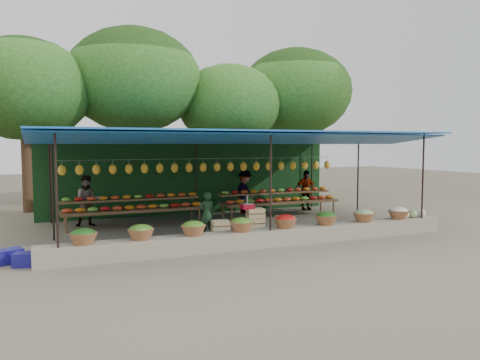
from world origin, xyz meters
name	(u,v)px	position (x,y,z in m)	size (l,w,h in m)	color
ground	(226,227)	(0.00, 0.00, 0.00)	(60.00, 60.00, 0.00)	#655E4A
stone_curb	(268,237)	(0.00, -2.75, 0.20)	(10.60, 0.55, 0.40)	slate
stall_canopy	(225,138)	(0.00, 0.07, 2.67)	(10.80, 6.60, 2.82)	black
produce_baskets	(264,223)	(-0.10, -2.75, 0.56)	(8.98, 0.58, 0.34)	brown
netting_backdrop	(194,179)	(0.00, 3.15, 1.25)	(10.60, 0.06, 2.50)	#18441C
tree_row	(183,91)	(0.50, 6.09, 4.70)	(16.51, 5.50, 7.12)	#312111
fruit_table_left	(134,206)	(-2.49, 1.35, 0.61)	(4.21, 0.95, 0.93)	#533321
fruit_table_right	(279,199)	(2.51, 1.35, 0.61)	(4.21, 0.95, 0.93)	#533321
crate_counter	(254,225)	(0.16, -1.65, 0.31)	(2.39, 0.40, 0.77)	tan
weighing_scale	(247,206)	(-0.05, -1.65, 0.86)	(0.34, 0.34, 0.36)	#AF0E22
vendor_seated	(207,215)	(-1.03, -1.19, 0.61)	(0.44, 0.29, 1.22)	#17321B
customer_left	(88,201)	(-3.77, 1.84, 0.77)	(0.75, 0.59, 1.55)	slate
customer_mid	(245,192)	(1.68, 2.41, 0.78)	(1.00, 0.58, 1.55)	slate
customer_right	(306,190)	(4.12, 2.24, 0.75)	(0.88, 0.37, 1.51)	slate
blue_crate_front	(26,259)	(-5.40, -2.56, 0.14)	(0.48, 0.34, 0.29)	navy
blue_crate_back	(9,256)	(-5.73, -2.15, 0.15)	(0.50, 0.36, 0.30)	navy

